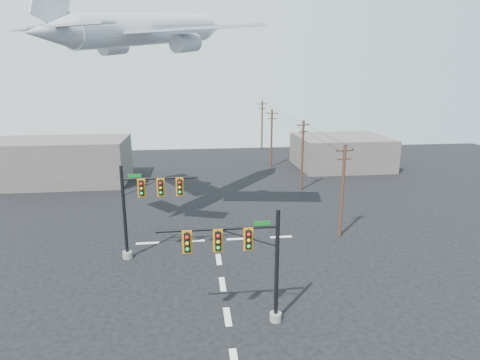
{
  "coord_description": "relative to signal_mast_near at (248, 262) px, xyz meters",
  "views": [
    {
      "loc": [
        -1.8,
        -21.54,
        14.15
      ],
      "look_at": [
        1.37,
        5.0,
        7.31
      ],
      "focal_mm": 30.0,
      "sensor_mm": 36.0,
      "label": 1
    }
  ],
  "objects": [
    {
      "name": "building_right",
      "position": [
        20.89,
        40.78,
        -1.48
      ],
      "size": [
        14.0,
        12.0,
        5.0
      ],
      "primitive_type": "cube",
      "color": "#615C55",
      "rests_on": "ground"
    },
    {
      "name": "utility_pole_c",
      "position": [
        9.78,
        42.55,
        0.86
      ],
      "size": [
        1.81,
        0.81,
        9.25
      ],
      "rotation": [
        0.0,
        0.0,
        -0.37
      ],
      "color": "#452A1D",
      "rests_on": "ground"
    },
    {
      "name": "ground",
      "position": [
        -1.11,
        0.78,
        -3.98
      ],
      "size": [
        120.0,
        120.0,
        0.0
      ],
      "primitive_type": "plane",
      "color": "black",
      "rests_on": "ground"
    },
    {
      "name": "building_left",
      "position": [
        -21.11,
        35.78,
        -0.98
      ],
      "size": [
        18.0,
        10.0,
        6.0
      ],
      "primitive_type": "cube",
      "color": "#615C55",
      "rests_on": "ground"
    },
    {
      "name": "utility_pole_b",
      "position": [
        10.94,
        28.19,
        0.72
      ],
      "size": [
        1.72,
        0.82,
        8.99
      ],
      "rotation": [
        0.0,
        0.0,
        0.4
      ],
      "color": "#452A1D",
      "rests_on": "ground"
    },
    {
      "name": "lane_markings",
      "position": [
        -1.11,
        6.11,
        -3.97
      ],
      "size": [
        14.0,
        21.2,
        0.01
      ],
      "color": "white",
      "rests_on": "ground"
    },
    {
      "name": "signal_mast_far",
      "position": [
        -6.97,
        9.88,
        0.3
      ],
      "size": [
        6.24,
        0.84,
        7.66
      ],
      "color": "gray",
      "rests_on": "ground"
    },
    {
      "name": "utility_pole_a",
      "position": [
        10.29,
        12.42,
        0.48
      ],
      "size": [
        1.7,
        0.36,
        8.53
      ],
      "rotation": [
        0.0,
        0.0,
        0.15
      ],
      "color": "#452A1D",
      "rests_on": "ground"
    },
    {
      "name": "airliner",
      "position": [
        -6.69,
        19.58,
        14.49
      ],
      "size": [
        20.79,
        22.96,
        6.74
      ],
      "rotation": [
        0.0,
        -0.12,
        0.95
      ],
      "color": "#B8BCC5"
    },
    {
      "name": "signal_mast_near",
      "position": [
        0.0,
        0.0,
        0.0
      ],
      "size": [
        7.14,
        0.77,
        7.02
      ],
      "color": "gray",
      "rests_on": "ground"
    },
    {
      "name": "power_lines",
      "position": [
        10.49,
        36.01,
        4.48
      ],
      "size": [
        3.16,
        47.15,
        0.68
      ],
      "color": "black"
    },
    {
      "name": "utility_pole_d",
      "position": [
        11.18,
        59.57,
        1.1
      ],
      "size": [
        2.01,
        0.35,
        9.71
      ],
      "rotation": [
        0.0,
        0.0,
        0.11
      ],
      "color": "#452A1D",
      "rests_on": "ground"
    }
  ]
}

